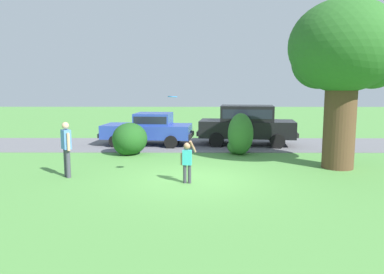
# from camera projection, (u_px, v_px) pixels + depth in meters

# --- Properties ---
(ground_plane) EXTENTS (80.00, 80.00, 0.00)m
(ground_plane) POSITION_uv_depth(u_px,v_px,m) (196.00, 179.00, 11.44)
(ground_plane) COLOR #518E42
(driveway_strip) EXTENTS (28.00, 4.40, 0.02)m
(driveway_strip) POSITION_uv_depth(u_px,v_px,m) (195.00, 145.00, 18.05)
(driveway_strip) COLOR slate
(driveway_strip) RESTS_ON ground
(oak_tree_large) EXTENTS (3.82, 3.69, 5.74)m
(oak_tree_large) POSITION_uv_depth(u_px,v_px,m) (344.00, 54.00, 12.55)
(oak_tree_large) COLOR #513823
(oak_tree_large) RESTS_ON ground
(shrub_near_tree) EXTENTS (1.45, 1.54, 1.33)m
(shrub_near_tree) POSITION_uv_depth(u_px,v_px,m) (129.00, 140.00, 15.38)
(shrub_near_tree) COLOR #1E511C
(shrub_near_tree) RESTS_ON ground
(shrub_centre_left) EXTENTS (1.06, 1.16, 1.74)m
(shrub_centre_left) POSITION_uv_depth(u_px,v_px,m) (240.00, 136.00, 15.38)
(shrub_centre_left) COLOR #33702B
(shrub_centre_left) RESTS_ON ground
(parked_sedan) EXTENTS (4.55, 2.39, 1.56)m
(parked_sedan) POSITION_uv_depth(u_px,v_px,m) (149.00, 128.00, 17.89)
(parked_sedan) COLOR #28429E
(parked_sedan) RESTS_ON ground
(parked_suv) EXTENTS (4.89, 2.54, 1.92)m
(parked_suv) POSITION_uv_depth(u_px,v_px,m) (247.00, 123.00, 17.86)
(parked_suv) COLOR black
(parked_suv) RESTS_ON ground
(child_thrower) EXTENTS (0.47, 0.24, 1.29)m
(child_thrower) POSITION_uv_depth(u_px,v_px,m) (187.00, 159.00, 10.84)
(child_thrower) COLOR #383842
(child_thrower) RESTS_ON ground
(frisbee) EXTENTS (0.28, 0.28, 0.06)m
(frisbee) POSITION_uv_depth(u_px,v_px,m) (172.00, 97.00, 10.80)
(frisbee) COLOR #337FDB
(adult_onlooker) EXTENTS (0.39, 0.44, 1.74)m
(adult_onlooker) POSITION_uv_depth(u_px,v_px,m) (66.00, 146.00, 11.53)
(adult_onlooker) COLOR #3F3F4C
(adult_onlooker) RESTS_ON ground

